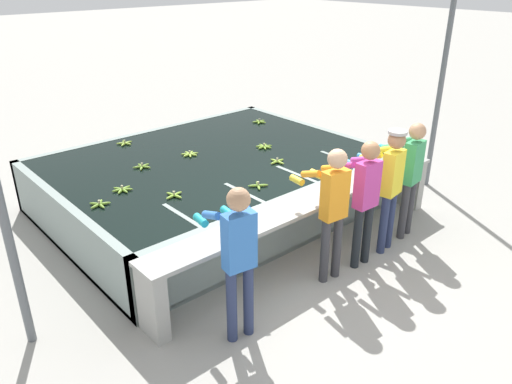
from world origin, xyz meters
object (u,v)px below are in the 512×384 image
object	(u,v)px
banana_bunch_floating_3	(190,154)
banana_bunch_floating_8	(99,204)
worker_4	(410,170)
support_post_right	(439,96)
banana_bunch_floating_4	(125,143)
worker_2	(364,192)
banana_bunch_floating_6	(258,185)
worker_3	(390,179)
banana_bunch_floating_0	(122,189)
banana_bunch_floating_1	(277,161)
banana_bunch_floating_5	(142,166)
banana_bunch_floating_7	(264,146)
banana_bunch_floating_9	(259,122)
worker_1	(332,203)
banana_bunch_floating_2	(174,195)
support_post_left	(0,203)
knife_0	(236,236)
worker_0	(238,250)

from	to	relation	value
banana_bunch_floating_3	banana_bunch_floating_8	distance (m)	2.04
worker_4	support_post_right	xyz separation A→B (m)	(1.91, 0.76, 0.58)
banana_bunch_floating_4	support_post_right	xyz separation A→B (m)	(4.12, -3.29, 0.74)
worker_2	banana_bunch_floating_6	distance (m)	1.45
worker_3	banana_bunch_floating_6	distance (m)	1.74
banana_bunch_floating_0	banana_bunch_floating_4	bearing A→B (deg)	61.25
banana_bunch_floating_3	banana_bunch_floating_6	size ratio (longest dim) A/B	1.11
banana_bunch_floating_6	banana_bunch_floating_4	bearing A→B (deg)	100.49
banana_bunch_floating_1	support_post_right	bearing A→B (deg)	-19.37
banana_bunch_floating_5	support_post_right	bearing A→B (deg)	-25.88
banana_bunch_floating_7	banana_bunch_floating_9	xyz separation A→B (m)	(0.89, 1.12, 0.00)
banana_bunch_floating_5	worker_1	bearing A→B (deg)	-73.18
banana_bunch_floating_3	banana_bunch_floating_2	bearing A→B (deg)	-131.91
worker_3	banana_bunch_floating_1	world-z (taller)	worker_3
banana_bunch_floating_8	banana_bunch_floating_9	world-z (taller)	same
worker_2	worker_4	distance (m)	1.10
worker_2	worker_3	size ratio (longest dim) A/B	0.99
worker_1	support_post_left	distance (m)	3.50
worker_1	banana_bunch_floating_2	world-z (taller)	worker_1
worker_4	banana_bunch_floating_6	world-z (taller)	worker_4
worker_3	knife_0	xyz separation A→B (m)	(-2.23, 0.44, -0.20)
banana_bunch_floating_6	banana_bunch_floating_7	distance (m)	1.60
banana_bunch_floating_0	banana_bunch_floating_1	world-z (taller)	same
worker_2	support_post_left	world-z (taller)	support_post_left
banana_bunch_floating_2	banana_bunch_floating_9	world-z (taller)	same
banana_bunch_floating_1	worker_2	bearing A→B (deg)	-97.12
banana_bunch_floating_7	support_post_right	xyz separation A→B (m)	(2.47, -1.62, 0.74)
banana_bunch_floating_7	worker_3	bearing A→B (deg)	-89.78
banana_bunch_floating_3	knife_0	world-z (taller)	banana_bunch_floating_3
banana_bunch_floating_4	banana_bunch_floating_8	world-z (taller)	same
banana_bunch_floating_3	support_post_right	distance (m)	4.24
banana_bunch_floating_6	banana_bunch_floating_8	distance (m)	2.08
banana_bunch_floating_1	knife_0	distance (m)	2.34
banana_bunch_floating_6	banana_bunch_floating_0	bearing A→B (deg)	142.71
support_post_left	worker_0	bearing A→B (deg)	-38.86
worker_1	knife_0	size ratio (longest dim) A/B	5.87
banana_bunch_floating_1	knife_0	xyz separation A→B (m)	(-1.91, -1.35, -0.01)
worker_0	worker_3	size ratio (longest dim) A/B	1.01
worker_0	worker_2	xyz separation A→B (m)	(2.07, 0.05, -0.02)
banana_bunch_floating_8	banana_bunch_floating_4	bearing A→B (deg)	54.68
banana_bunch_floating_8	banana_bunch_floating_9	distance (m)	4.14
worker_0	banana_bunch_floating_0	size ratio (longest dim) A/B	6.12
worker_1	support_post_right	bearing A→B (deg)	12.33
banana_bunch_floating_9	knife_0	world-z (taller)	banana_bunch_floating_9
worker_2	knife_0	world-z (taller)	worker_2
worker_0	support_post_left	distance (m)	2.25
knife_0	banana_bunch_floating_2	bearing A→B (deg)	87.56
banana_bunch_floating_9	support_post_right	world-z (taller)	support_post_right
worker_1	banana_bunch_floating_7	xyz separation A→B (m)	(1.08, 2.39, -0.18)
support_post_right	banana_bunch_floating_2	bearing A→B (deg)	168.12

